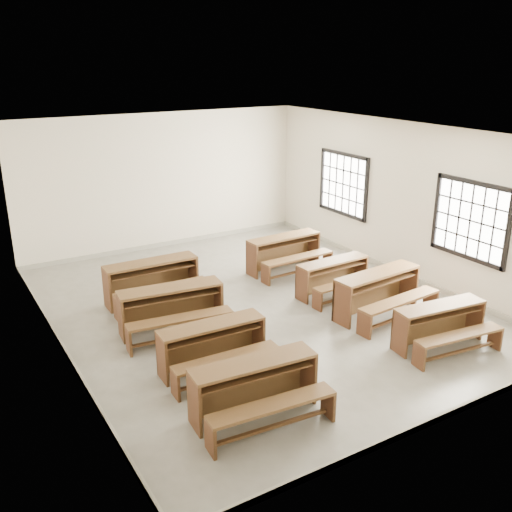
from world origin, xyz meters
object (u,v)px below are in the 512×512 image
desk_set_1 (213,343)px  desk_set_2 (172,306)px  desk_set_0 (256,385)px  desk_set_5 (379,290)px  desk_set_6 (334,275)px  desk_set_7 (285,251)px  desk_set_4 (441,323)px  desk_set_3 (153,279)px

desk_set_1 → desk_set_2: (-0.03, 1.47, 0.04)m
desk_set_0 → desk_set_1: (0.06, 1.31, -0.02)m
desk_set_5 → desk_set_0: bearing=-161.6°
desk_set_6 → desk_set_7: size_ratio=0.90×
desk_set_2 → desk_set_4: size_ratio=1.12×
desk_set_2 → desk_set_0: bearing=-83.7°
desk_set_4 → desk_set_5: size_ratio=0.90×
desk_set_1 → desk_set_2: desk_set_2 is taller
desk_set_2 → desk_set_3: bearing=89.3°
desk_set_0 → desk_set_4: desk_set_0 is taller
desk_set_2 → desk_set_7: bearing=30.9°
desk_set_2 → desk_set_6: desk_set_2 is taller
desk_set_6 → desk_set_0: bearing=-144.0°
desk_set_0 → desk_set_6: desk_set_0 is taller
desk_set_0 → desk_set_1: size_ratio=1.07×
desk_set_0 → desk_set_2: size_ratio=0.95×
desk_set_2 → desk_set_6: size_ratio=1.18×
desk_set_5 → desk_set_6: 1.15m
desk_set_0 → desk_set_4: size_ratio=1.06×
desk_set_2 → desk_set_3: 1.35m
desk_set_2 → desk_set_5: 3.67m
desk_set_0 → desk_set_7: size_ratio=1.01×
desk_set_0 → desk_set_3: desk_set_3 is taller
desk_set_0 → desk_set_1: 1.31m
desk_set_1 → desk_set_7: 4.35m
desk_set_3 → desk_set_4: desk_set_3 is taller
desk_set_1 → desk_set_5: size_ratio=0.89×
desk_set_4 → desk_set_6: bearing=99.9°
desk_set_4 → desk_set_6: (-0.13, 2.55, -0.01)m
desk_set_5 → desk_set_7: bearing=89.1°
desk_set_0 → desk_set_7: bearing=56.7°
desk_set_4 → desk_set_6: desk_set_4 is taller
desk_set_0 → desk_set_3: bearing=91.6°
desk_set_1 → desk_set_3: 2.81m
desk_set_3 → desk_set_0: bearing=-92.2°
desk_set_0 → desk_set_7: 5.35m
desk_set_1 → desk_set_3: size_ratio=0.92×
desk_set_3 → desk_set_1: bearing=-92.4°
desk_set_6 → desk_set_3: bearing=152.7°
desk_set_1 → desk_set_3: desk_set_3 is taller
desk_set_2 → desk_set_5: desk_set_5 is taller
desk_set_1 → desk_set_4: 3.64m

